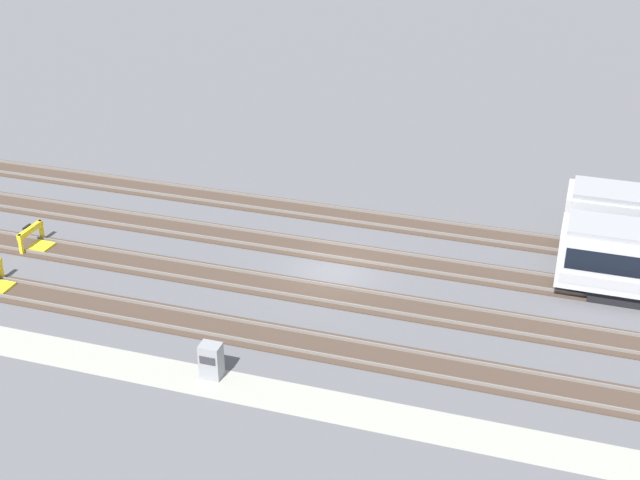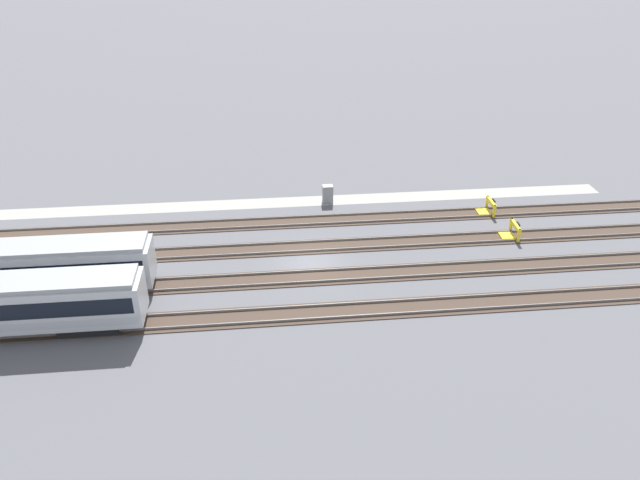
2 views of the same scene
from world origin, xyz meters
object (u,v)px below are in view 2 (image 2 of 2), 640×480
object	(u,v)px
bumper_stop_near_inner_track	(512,231)
electrical_cabinet	(328,194)
subway_car_front_row_rightmost	(13,268)
bumper_stop_nearest_track	(488,208)

from	to	relation	value
bumper_stop_near_inner_track	electrical_cabinet	xyz separation A→B (m)	(13.62, -7.72, 0.29)
bumper_stop_near_inner_track	electrical_cabinet	bearing A→B (deg)	-29.54
electrical_cabinet	subway_car_front_row_rightmost	bearing A→B (deg)	28.44
subway_car_front_row_rightmost	electrical_cabinet	bearing A→B (deg)	-151.56
subway_car_front_row_rightmost	electrical_cabinet	xyz separation A→B (m)	(-22.22, -12.03, -1.24)
bumper_stop_nearest_track	bumper_stop_near_inner_track	size ratio (longest dim) A/B	1.00
bumper_stop_nearest_track	bumper_stop_near_inner_track	bearing A→B (deg)	95.93
bumper_stop_near_inner_track	electrical_cabinet	size ratio (longest dim) A/B	1.26
electrical_cabinet	bumper_stop_near_inner_track	bearing A→B (deg)	150.46
bumper_stop_nearest_track	electrical_cabinet	xyz separation A→B (m)	(13.18, -3.44, 0.29)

